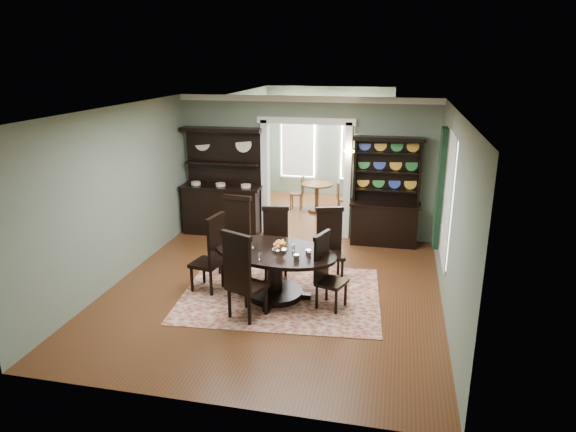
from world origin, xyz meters
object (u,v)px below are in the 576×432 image
(welsh_dresser, at_px, (385,206))
(parlor_table, at_px, (317,193))
(dining_table, at_px, (275,264))
(sideboard, at_px, (222,197))

(welsh_dresser, xyz_separation_m, parlor_table, (-1.74, 1.98, -0.34))
(dining_table, height_order, welsh_dresser, welsh_dresser)
(sideboard, relative_size, welsh_dresser, 1.04)
(dining_table, distance_m, sideboard, 3.48)
(sideboard, bearing_deg, dining_table, -58.40)
(dining_table, relative_size, parlor_table, 2.90)
(dining_table, bearing_deg, parlor_table, 104.04)
(welsh_dresser, bearing_deg, parlor_table, 130.95)
(parlor_table, bearing_deg, sideboard, -131.74)
(dining_table, xyz_separation_m, welsh_dresser, (1.64, 2.93, 0.25))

